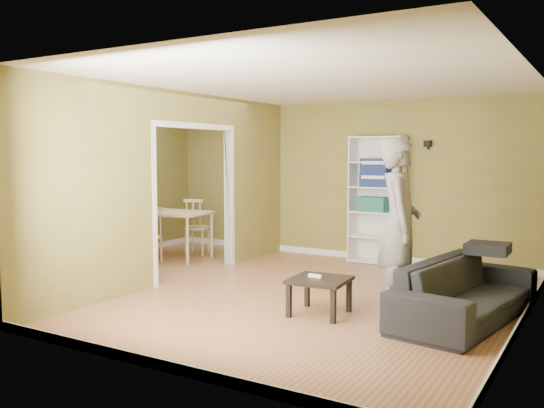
{
  "coord_description": "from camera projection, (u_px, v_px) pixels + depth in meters",
  "views": [
    {
      "loc": [
        3.98,
        -6.16,
        1.75
      ],
      "look_at": [
        0.2,
        0.2,
        1.1
      ],
      "focal_mm": 38.0,
      "sensor_mm": 36.0,
      "label": 1
    }
  ],
  "objects": [
    {
      "name": "room_shell",
      "position": [
        251.0,
        189.0,
        7.34
      ],
      "size": [
        6.5,
        6.5,
        6.5
      ],
      "color": "#A57849",
      "rests_on": "ground"
    },
    {
      "name": "partition",
      "position": [
        178.0,
        186.0,
        7.95
      ],
      "size": [
        0.22,
        5.5,
        2.6
      ],
      "primitive_type": null,
      "color": "olive",
      "rests_on": "ground"
    },
    {
      "name": "wall_speaker",
      "position": [
        428.0,
        144.0,
        8.82
      ],
      "size": [
        0.1,
        0.1,
        0.1
      ],
      "primitive_type": "cube",
      "color": "black",
      "rests_on": "room_shell"
    },
    {
      "name": "sofa",
      "position": [
        466.0,
        282.0,
        6.02
      ],
      "size": [
        2.29,
        1.26,
        0.83
      ],
      "primitive_type": "imported",
      "rotation": [
        0.0,
        0.0,
        1.41
      ],
      "color": "black",
      "rests_on": "ground"
    },
    {
      "name": "person",
      "position": [
        399.0,
        210.0,
        6.3
      ],
      "size": [
        0.99,
        0.89,
        2.26
      ],
      "primitive_type": "imported",
      "rotation": [
        0.0,
        0.0,
        1.92
      ],
      "color": "slate",
      "rests_on": "ground"
    },
    {
      "name": "bookshelf",
      "position": [
        378.0,
        200.0,
        9.21
      ],
      "size": [
        0.85,
        0.37,
        2.03
      ],
      "color": "white",
      "rests_on": "ground"
    },
    {
      "name": "paper_box_teal",
      "position": [
        373.0,
        204.0,
        9.21
      ],
      "size": [
        0.45,
        0.29,
        0.23
      ],
      "primitive_type": "cube",
      "color": "#1A5D4B",
      "rests_on": "bookshelf"
    },
    {
      "name": "paper_box_navy_b",
      "position": [
        376.0,
        179.0,
        9.15
      ],
      "size": [
        0.45,
        0.3,
        0.23
      ],
      "primitive_type": "cube",
      "color": "#101054",
      "rests_on": "bookshelf"
    },
    {
      "name": "paper_box_navy_c",
      "position": [
        376.0,
        166.0,
        9.14
      ],
      "size": [
        0.43,
        0.28,
        0.22
      ],
      "primitive_type": "cube",
      "color": "navy",
      "rests_on": "bookshelf"
    },
    {
      "name": "coffee_table",
      "position": [
        320.0,
        284.0,
        6.24
      ],
      "size": [
        0.6,
        0.6,
        0.4
      ],
      "rotation": [
        0.0,
        0.0,
        0.08
      ],
      "color": "black",
      "rests_on": "ground"
    },
    {
      "name": "game_controller",
      "position": [
        315.0,
        276.0,
        6.28
      ],
      "size": [
        0.15,
        0.04,
        0.03
      ],
      "primitive_type": "cube",
      "color": "white",
      "rests_on": "coffee_table"
    },
    {
      "name": "dining_table",
      "position": [
        170.0,
        216.0,
        9.61
      ],
      "size": [
        1.26,
        0.84,
        0.79
      ],
      "rotation": [
        0.0,
        0.0,
        0.09
      ],
      "color": "beige",
      "rests_on": "ground"
    },
    {
      "name": "chair_left",
      "position": [
        139.0,
        225.0,
        9.97
      ],
      "size": [
        0.57,
        0.57,
        1.02
      ],
      "primitive_type": null,
      "rotation": [
        0.0,
        0.0,
        -1.84
      ],
      "color": "#C8B684",
      "rests_on": "ground"
    },
    {
      "name": "chair_near",
      "position": [
        148.0,
        235.0,
        9.19
      ],
      "size": [
        0.44,
        0.44,
        0.9
      ],
      "primitive_type": null,
      "rotation": [
        0.0,
        0.0,
        -0.09
      ],
      "color": "tan",
      "rests_on": "ground"
    },
    {
      "name": "chair_far",
      "position": [
        197.0,
        226.0,
        10.06
      ],
      "size": [
        0.56,
        0.56,
        0.98
      ],
      "primitive_type": null,
      "rotation": [
        0.0,
        0.0,
        3.44
      ],
      "color": "tan",
      "rests_on": "ground"
    }
  ]
}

